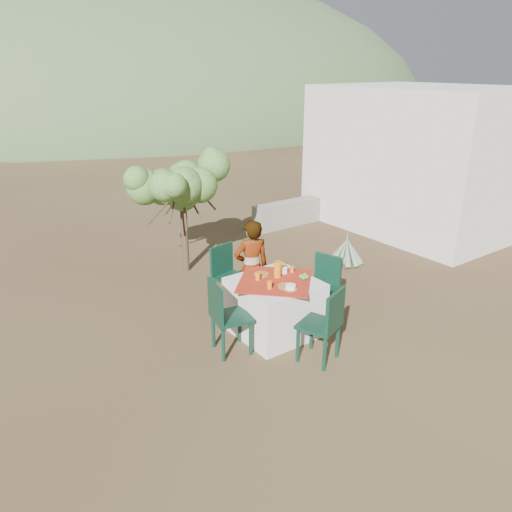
{
  "coord_description": "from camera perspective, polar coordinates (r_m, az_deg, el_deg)",
  "views": [
    {
      "loc": [
        -3.74,
        -4.95,
        3.43
      ],
      "look_at": [
        -0.04,
        0.17,
        0.99
      ],
      "focal_mm": 35.0,
      "sensor_mm": 36.0,
      "label": 1
    }
  ],
  "objects": [
    {
      "name": "ground",
      "position": [
        7.09,
        1.08,
        -7.79
      ],
      "size": [
        160.0,
        160.0,
        0.0
      ],
      "primitive_type": "plane",
      "color": "#3B261B",
      "rests_on": "ground"
    },
    {
      "name": "white_bowl",
      "position": [
        6.32,
        3.97,
        -3.52
      ],
      "size": [
        0.13,
        0.13,
        0.05
      ],
      "primitive_type": "cylinder",
      "color": "white",
      "rests_on": "bowl_plate"
    },
    {
      "name": "shrub_tree",
      "position": [
        8.58,
        -8.26,
        7.56
      ],
      "size": [
        1.56,
        1.53,
        1.83
      ],
      "color": "#4B3925",
      "rests_on": "ground"
    },
    {
      "name": "jar_right",
      "position": [
        6.93,
        3.19,
        -1.12
      ],
      "size": [
        0.06,
        0.06,
        0.09
      ],
      "primitive_type": "cylinder",
      "color": "#C77323",
      "rests_on": "table"
    },
    {
      "name": "napkin_holder",
      "position": [
        6.77,
        3.22,
        -1.67
      ],
      "size": [
        0.08,
        0.05,
        0.09
      ],
      "primitive_type": "cube",
      "rotation": [
        0.0,
        0.0,
        -0.11
      ],
      "color": "white",
      "rests_on": "table"
    },
    {
      "name": "glass_near",
      "position": [
        6.32,
        1.57,
        -3.31
      ],
      "size": [
        0.06,
        0.06,
        0.1
      ],
      "primitive_type": "cylinder",
      "color": "orange",
      "rests_on": "table"
    },
    {
      "name": "juice_pitcher",
      "position": [
        6.64,
        2.48,
        -1.53
      ],
      "size": [
        0.1,
        0.1,
        0.22
      ],
      "primitive_type": "cylinder",
      "color": "orange",
      "rests_on": "table"
    },
    {
      "name": "table",
      "position": [
        6.74,
        2.14,
        -5.78
      ],
      "size": [
        1.3,
        1.3,
        0.76
      ],
      "color": "beige",
      "rests_on": "ground"
    },
    {
      "name": "jar_left",
      "position": [
        6.83,
        4.15,
        -1.52
      ],
      "size": [
        0.05,
        0.05,
        0.09
      ],
      "primitive_type": "cylinder",
      "color": "#C77323",
      "rests_on": "table"
    },
    {
      "name": "hill_far_right",
      "position": [
        60.13,
        -4.1,
        17.79
      ],
      "size": [
        36.0,
        36.0,
        14.0
      ],
      "primitive_type": "ellipsoid",
      "color": "gray",
      "rests_on": "ground"
    },
    {
      "name": "person",
      "position": [
        7.09,
        -0.52,
        -1.39
      ],
      "size": [
        0.59,
        0.46,
        1.43
      ],
      "primitive_type": "imported",
      "rotation": [
        0.0,
        0.0,
        2.88
      ],
      "color": "#8C6651",
      "rests_on": "ground"
    },
    {
      "name": "fruit_cluster",
      "position": [
        6.63,
        5.51,
        -2.35
      ],
      "size": [
        0.13,
        0.12,
        0.07
      ],
      "color": "#4D802E",
      "rests_on": "table"
    },
    {
      "name": "chair_right",
      "position": [
        7.18,
        7.71,
        -3.11
      ],
      "size": [
        0.52,
        0.52,
        0.91
      ],
      "rotation": [
        0.0,
        0.0,
        5.0
      ],
      "color": "black",
      "rests_on": "ground"
    },
    {
      "name": "chair_near",
      "position": [
        6.07,
        7.91,
        -7.53
      ],
      "size": [
        0.57,
        0.57,
        0.97
      ],
      "rotation": [
        0.0,
        0.0,
        3.5
      ],
      "color": "black",
      "rests_on": "ground"
    },
    {
      "name": "chair_left",
      "position": [
        6.21,
        -3.56,
        -6.65
      ],
      "size": [
        0.53,
        0.53,
        0.97
      ],
      "rotation": [
        0.0,
        0.0,
        1.37
      ],
      "color": "black",
      "rests_on": "ground"
    },
    {
      "name": "glass_far",
      "position": [
        6.57,
        0.2,
        -2.31
      ],
      "size": [
        0.06,
        0.06,
        0.1
      ],
      "primitive_type": "cylinder",
      "color": "orange",
      "rests_on": "table"
    },
    {
      "name": "guesthouse",
      "position": [
        11.69,
        18.36,
        10.58
      ],
      "size": [
        3.2,
        4.2,
        3.0
      ],
      "primitive_type": "cube",
      "color": "beige",
      "rests_on": "ground"
    },
    {
      "name": "stone_wall",
      "position": [
        11.56,
        5.29,
        5.2
      ],
      "size": [
        2.6,
        0.35,
        0.55
      ],
      "primitive_type": "cube",
      "color": "gray",
      "rests_on": "ground"
    },
    {
      "name": "plate_near",
      "position": [
        6.4,
        3.49,
        -3.46
      ],
      "size": [
        0.23,
        0.23,
        0.01
      ],
      "primitive_type": "cylinder",
      "color": "brown",
      "rests_on": "table"
    },
    {
      "name": "bowl_plate",
      "position": [
        6.33,
        3.96,
        -3.77
      ],
      "size": [
        0.18,
        0.18,
        0.01
      ],
      "primitive_type": "cylinder",
      "color": "brown",
      "rests_on": "table"
    },
    {
      "name": "plate_far",
      "position": [
        6.74,
        0.62,
        -2.09
      ],
      "size": [
        0.21,
        0.21,
        0.01
      ],
      "primitive_type": "cylinder",
      "color": "brown",
      "rests_on": "table"
    },
    {
      "name": "chair_far",
      "position": [
        7.44,
        -3.32,
        -1.94
      ],
      "size": [
        0.5,
        0.5,
        0.93
      ],
      "rotation": [
        0.0,
        0.0,
        0.19
      ],
      "color": "black",
      "rests_on": "ground"
    },
    {
      "name": "hill_near_right",
      "position": [
        44.01,
        -15.36,
        15.93
      ],
      "size": [
        48.0,
        48.0,
        20.0
      ],
      "primitive_type": "ellipsoid",
      "color": "#38532F",
      "rests_on": "ground"
    },
    {
      "name": "agave",
      "position": [
        9.24,
        10.28,
        0.51
      ],
      "size": [
        0.63,
        0.64,
        0.68
      ],
      "rotation": [
        0.0,
        0.0,
        0.3
      ],
      "color": "slate",
      "rests_on": "ground"
    }
  ]
}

